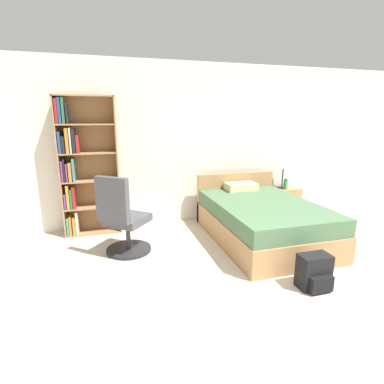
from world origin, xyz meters
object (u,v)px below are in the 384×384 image
bed (261,219)px  nightstand (285,201)px  bookshelf (81,166)px  office_chair (123,221)px  table_lamp (283,164)px  backpack_black (315,273)px  water_bottle (286,184)px

bed → nightstand: bed is taller
bookshelf → office_chair: bearing=-60.6°
bookshelf → office_chair: bookshelf is taller
table_lamp → backpack_black: table_lamp is taller
nightstand → water_bottle: size_ratio=2.77×
bookshelf → bed: size_ratio=1.01×
table_lamp → office_chair: bearing=-162.9°
bookshelf → office_chair: (0.51, -0.91, -0.59)m
bookshelf → backpack_black: (2.35, -2.28, -0.87)m
office_chair → backpack_black: (1.84, -1.37, -0.28)m
nightstand → water_bottle: (-0.07, -0.10, 0.35)m
backpack_black → office_chair: bearing=143.3°
backpack_black → table_lamp: bearing=65.8°
office_chair → nightstand: bearing=16.1°
bed → nightstand: size_ratio=3.93×
office_chair → nightstand: (2.91, 0.84, -0.19)m
backpack_black → bed: bearing=85.4°
bed → table_lamp: size_ratio=3.81×
office_chair → backpack_black: bearing=-36.7°
bookshelf → table_lamp: bearing=-0.5°
bed → water_bottle: bed is taller
bed → table_lamp: (0.90, 0.90, 0.64)m
water_bottle → table_lamp: bearing=83.7°
office_chair → water_bottle: 2.94m
nightstand → backpack_black: size_ratio=1.41×
backpack_black → water_bottle: bearing=64.8°
table_lamp → water_bottle: bearing=-96.3°
table_lamp → backpack_black: (-1.01, -2.25, -0.76)m
bed → office_chair: (-1.95, 0.02, 0.15)m
office_chair → bookshelf: bearing=119.4°
nightstand → backpack_black: bearing=-115.8°
bookshelf → backpack_black: 3.39m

